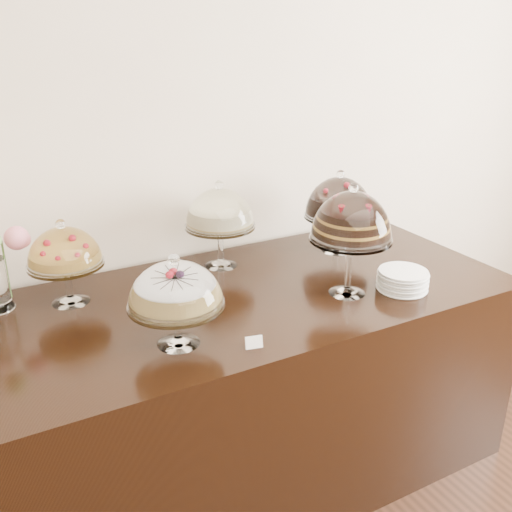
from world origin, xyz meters
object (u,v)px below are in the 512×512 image
display_counter (251,384)px  cake_stand_choco_layer (352,220)px  cake_stand_fruit_tart (64,251)px  cake_stand_dark_choco (339,201)px  cake_stand_cheesecake (220,212)px  plate_stack (403,280)px  cake_stand_sugar_sponge (175,289)px

display_counter → cake_stand_choco_layer: size_ratio=4.72×
cake_stand_fruit_tart → cake_stand_dark_choco: bearing=-2.2°
cake_stand_cheesecake → plate_stack: bearing=-47.1°
display_counter → cake_stand_fruit_tart: size_ratio=6.34×
cake_stand_choco_layer → cake_stand_fruit_tart: 1.12m
cake_stand_sugar_sponge → cake_stand_fruit_tart: 0.57m
cake_stand_sugar_sponge → plate_stack: size_ratio=1.62×
cake_stand_choco_layer → cake_stand_dark_choco: cake_stand_choco_layer is taller
cake_stand_cheesecake → cake_stand_dark_choco: 0.59m
cake_stand_fruit_tart → cake_stand_choco_layer: bearing=-24.2°
cake_stand_choco_layer → plate_stack: size_ratio=2.26×
cake_stand_dark_choco → cake_stand_fruit_tart: size_ratio=1.16×
cake_stand_dark_choco → cake_stand_fruit_tart: cake_stand_dark_choco is taller
cake_stand_choco_layer → cake_stand_fruit_tart: size_ratio=1.34×
display_counter → cake_stand_dark_choco: 0.94m
cake_stand_cheesecake → plate_stack: (0.55, -0.59, -0.22)m
cake_stand_dark_choco → cake_stand_fruit_tart: 1.26m
cake_stand_sugar_sponge → cake_stand_dark_choco: size_ratio=0.83×
cake_stand_choco_layer → cake_stand_cheesecake: bearing=123.0°
cake_stand_sugar_sponge → plate_stack: cake_stand_sugar_sponge is taller
display_counter → plate_stack: plate_stack is taller
plate_stack → cake_stand_dark_choco: bearing=87.3°
plate_stack → cake_stand_cheesecake: bearing=132.9°
cake_stand_fruit_tart → plate_stack: cake_stand_fruit_tart is taller
cake_stand_sugar_sponge → cake_stand_cheesecake: bearing=52.7°
display_counter → plate_stack: 0.80m
cake_stand_sugar_sponge → cake_stand_fruit_tart: (-0.26, 0.50, 0.01)m
display_counter → cake_stand_dark_choco: (0.59, 0.22, 0.70)m
cake_stand_dark_choco → plate_stack: size_ratio=1.95×
cake_stand_fruit_tart → plate_stack: (1.24, -0.54, -0.18)m
cake_stand_cheesecake → plate_stack: size_ratio=1.94×
cake_stand_cheesecake → plate_stack: cake_stand_cheesecake is taller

